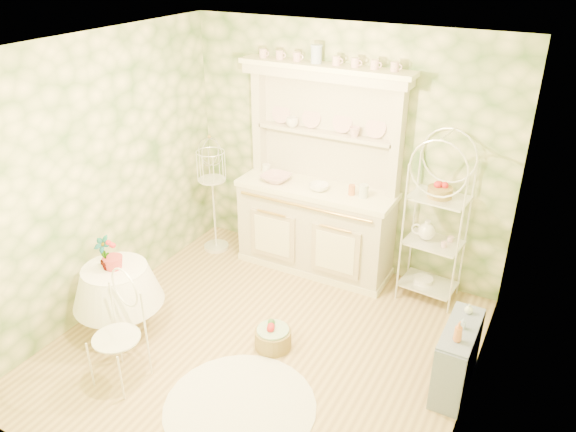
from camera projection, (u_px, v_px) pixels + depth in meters
The scene contains 22 objects.
floor at pixel (263, 347), 5.23m from camera, with size 3.60×3.60×0.00m, color tan.
ceiling at pixel (255, 51), 4.03m from camera, with size 3.60×3.60×0.00m, color white.
wall_left at pixel (98, 178), 5.39m from camera, with size 3.60×3.60×0.00m, color beige.
wall_right at pixel (484, 273), 3.87m from camera, with size 3.60×3.60×0.00m, color beige.
wall_back at pixel (345, 152), 6.05m from camera, with size 3.60×3.60×0.00m, color beige.
wall_front at pixel (99, 343), 3.21m from camera, with size 3.60×3.60×0.00m, color beige.
kitchen_dresser at pixel (316, 175), 6.00m from camera, with size 1.87×0.61×2.29m, color beige.
bakers_rack at pixel (436, 220), 5.58m from camera, with size 0.57×0.40×1.82m, color white.
side_shelf at pixel (457, 357), 4.64m from camera, with size 0.27×0.74×0.63m, color #7986A6.
round_table at pixel (120, 303), 5.31m from camera, with size 0.59×0.59×0.64m, color white.
cafe_chair at pixel (117, 341), 4.66m from camera, with size 0.38×0.38×0.84m, color white.
birdcage_stand at pixel (213, 193), 6.57m from camera, with size 0.35×0.35×1.47m, color white.
floor_basket at pixel (273, 338), 5.20m from camera, with size 0.31×0.31×0.20m, color olive.
lace_rug at pixel (240, 406), 4.57m from camera, with size 1.25×1.25×0.01m, color white.
bowl_floral at pixel (276, 181), 6.19m from camera, with size 0.32×0.32×0.08m, color white.
bowl_white at pixel (319, 189), 5.98m from camera, with size 0.22×0.22×0.07m, color white.
cup_left at pixel (292, 124), 6.08m from camera, with size 0.13×0.13×0.11m, color white.
cup_right at pixel (355, 134), 5.78m from camera, with size 0.11×0.11×0.10m, color white.
potted_geranium at pixel (105, 256), 5.05m from camera, with size 0.18×0.12×0.33m, color #3F7238.
bottle_amber at pixel (458, 334), 4.33m from camera, with size 0.07×0.07×0.18m, color #CA743C.
bottle_blue at pixel (463, 324), 4.49m from camera, with size 0.04×0.04×0.09m, color #A1B8DB.
bottle_glass at pixel (469, 310), 4.67m from camera, with size 0.07×0.07×0.09m, color silver.
Camera 1 is at (2.16, -3.53, 3.43)m, focal length 35.00 mm.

